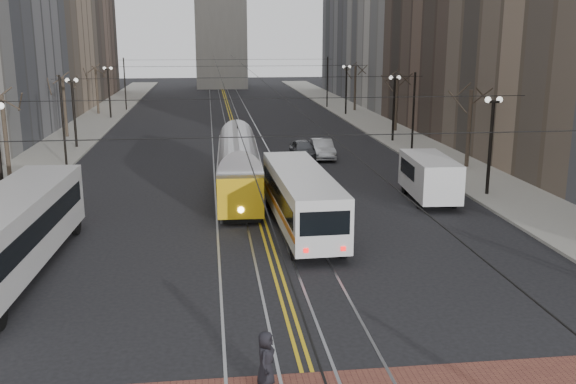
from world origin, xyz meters
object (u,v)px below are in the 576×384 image
object	(u,v)px
streetcar	(239,172)
sedan_silver	(322,149)
transit_bus	(12,236)
rear_bus	(301,201)
cargo_van	(429,179)
pedestrian_a	(266,359)
sedan_grey	(303,149)

from	to	relation	value
streetcar	sedan_silver	world-z (taller)	streetcar
transit_bus	sedan_silver	bearing A→B (deg)	56.97
rear_bus	cargo_van	distance (m)	9.33
transit_bus	streetcar	bearing A→B (deg)	53.19
streetcar	pedestrian_a	distance (m)	21.20
transit_bus	sedan_silver	world-z (taller)	transit_bus
transit_bus	sedan_grey	xyz separation A→B (m)	(15.00, 22.89, -0.85)
sedan_silver	pedestrian_a	world-z (taller)	pedestrian_a
rear_bus	sedan_silver	bearing A→B (deg)	75.26
transit_bus	cargo_van	bearing A→B (deg)	27.04
transit_bus	sedan_silver	distance (m)	28.36
streetcar	rear_bus	bearing A→B (deg)	-66.95
cargo_van	sedan_grey	xyz separation A→B (m)	(-5.30, 13.67, -0.54)
transit_bus	cargo_van	world-z (taller)	transit_bus
transit_bus	streetcar	distance (m)	14.97
cargo_van	sedan_silver	size ratio (longest dim) A/B	1.30
rear_bus	sedan_grey	size ratio (longest dim) A/B	2.57
transit_bus	streetcar	world-z (taller)	transit_bus
sedan_grey	pedestrian_a	bearing A→B (deg)	-101.38
cargo_van	sedan_grey	bearing A→B (deg)	114.76
rear_bus	cargo_van	xyz separation A→B (m)	(8.08, 4.65, -0.17)
streetcar	pedestrian_a	xyz separation A→B (m)	(-0.30, -21.19, -0.68)
cargo_van	sedan_grey	distance (m)	14.67
transit_bus	sedan_grey	world-z (taller)	transit_bus
pedestrian_a	sedan_silver	bearing A→B (deg)	5.87
sedan_grey	sedan_silver	size ratio (longest dim) A/B	0.97
streetcar	sedan_silver	bearing A→B (deg)	60.38
cargo_van	sedan_grey	size ratio (longest dim) A/B	1.34
rear_bus	pedestrian_a	size ratio (longest dim) A/B	7.10
cargo_van	pedestrian_a	xyz separation A→B (m)	(-11.09, -18.85, -0.49)
cargo_van	sedan_grey	world-z (taller)	cargo_van
streetcar	cargo_van	bearing A→B (deg)	-10.40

